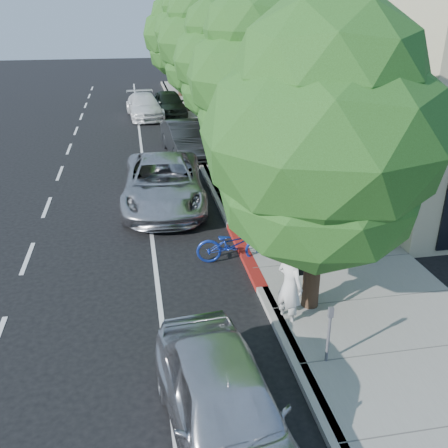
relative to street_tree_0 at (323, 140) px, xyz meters
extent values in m
plane|color=black|center=(-0.90, 2.00, -4.16)|extent=(120.00, 120.00, 0.00)
cube|color=gray|center=(1.40, 10.00, -4.08)|extent=(4.60, 56.00, 0.15)
cube|color=#9E998E|center=(-0.90, 10.00, -4.08)|extent=(0.30, 56.00, 0.15)
cube|color=maroon|center=(-0.90, 3.00, -4.08)|extent=(0.32, 4.00, 0.15)
cube|color=#B5AD8B|center=(8.70, 20.00, -0.66)|extent=(10.00, 36.00, 7.00)
cylinder|color=black|center=(0.00, 0.00, -2.95)|extent=(0.40, 0.40, 2.40)
ellipsoid|color=#234414|center=(0.00, 0.00, -1.07)|extent=(4.38, 4.38, 3.50)
ellipsoid|color=#234414|center=(0.00, 0.00, 0.10)|extent=(5.15, 5.15, 4.12)
ellipsoid|color=#234414|center=(0.00, 0.00, 1.34)|extent=(3.86, 3.86, 3.09)
cylinder|color=black|center=(0.00, 6.00, -2.84)|extent=(0.40, 0.40, 2.63)
ellipsoid|color=#234414|center=(0.00, 6.00, -0.77)|extent=(3.68, 3.68, 2.94)
ellipsoid|color=#234414|center=(0.00, 6.00, 0.51)|extent=(4.33, 4.33, 3.46)
ellipsoid|color=#234414|center=(0.00, 6.00, 1.86)|extent=(3.24, 3.24, 2.60)
cylinder|color=black|center=(0.00, 12.00, -2.86)|extent=(0.40, 0.40, 2.58)
ellipsoid|color=#234414|center=(0.00, 12.00, -0.84)|extent=(3.53, 3.53, 2.82)
ellipsoid|color=#234414|center=(0.00, 12.00, 0.42)|extent=(4.15, 4.15, 3.32)
ellipsoid|color=#234414|center=(0.00, 12.00, 1.75)|extent=(3.11, 3.11, 2.49)
cylinder|color=black|center=(0.00, 18.00, -2.78)|extent=(0.40, 0.40, 2.76)
ellipsoid|color=#234414|center=(0.00, 18.00, -0.61)|extent=(4.04, 4.04, 3.23)
ellipsoid|color=#234414|center=(0.00, 18.00, 0.74)|extent=(4.76, 4.76, 3.80)
ellipsoid|color=#234414|center=(0.00, 18.00, 2.16)|extent=(3.57, 3.57, 2.85)
cylinder|color=black|center=(0.00, 24.00, -2.71)|extent=(0.40, 0.40, 2.88)
ellipsoid|color=#234414|center=(0.00, 24.00, -0.45)|extent=(3.71, 3.71, 2.97)
ellipsoid|color=#234414|center=(0.00, 24.00, 0.95)|extent=(4.36, 4.36, 3.49)
ellipsoid|color=#234414|center=(0.00, 24.00, 2.43)|extent=(3.27, 3.27, 2.62)
cylinder|color=black|center=(0.00, 30.00, -2.85)|extent=(0.40, 0.40, 2.62)
ellipsoid|color=#234414|center=(0.00, 30.00, -0.79)|extent=(4.63, 4.63, 3.71)
ellipsoid|color=#234414|center=(0.00, 30.00, 0.48)|extent=(5.45, 5.45, 4.36)
ellipsoid|color=#234414|center=(0.00, 30.00, 1.83)|extent=(4.09, 4.09, 3.27)
imported|color=silver|center=(-0.65, -0.38, -3.19)|extent=(0.75, 0.84, 1.93)
imported|color=#16309D|center=(-1.30, 2.74, -3.61)|extent=(2.15, 0.95, 1.09)
imported|color=#B8B8BD|center=(-2.91, 7.50, -3.31)|extent=(3.18, 6.25, 1.69)
imported|color=black|center=(-1.40, 13.87, -3.37)|extent=(2.15, 4.94, 1.58)
imported|color=white|center=(-3.04, 23.00, -3.43)|extent=(2.47, 5.16, 1.45)
imported|color=black|center=(-1.40, 23.50, -3.38)|extent=(2.17, 4.66, 1.54)
imported|color=silver|center=(-2.70, -3.50, -3.38)|extent=(2.27, 4.70, 1.55)
imported|color=black|center=(1.39, 9.84, -3.04)|extent=(0.95, 0.74, 1.93)
camera|label=1|loc=(-3.82, -9.55, 2.56)|focal=40.00mm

